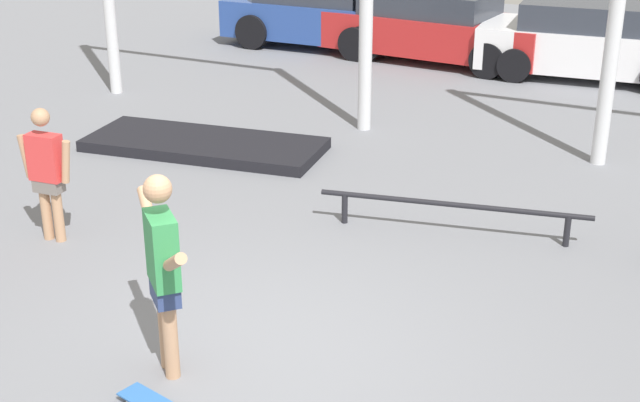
# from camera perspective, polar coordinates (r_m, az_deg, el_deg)

# --- Properties ---
(ground_plane) EXTENTS (36.00, 36.00, 0.00)m
(ground_plane) POSITION_cam_1_polar(r_m,az_deg,el_deg) (7.74, -4.22, -9.93)
(ground_plane) COLOR slate
(skateboarder) EXTENTS (1.16, 1.07, 1.74)m
(skateboarder) POSITION_cam_1_polar(r_m,az_deg,el_deg) (7.17, -10.00, -4.10)
(skateboarder) COLOR tan
(skateboarder) RESTS_ON ground_plane
(manual_pad) EXTENTS (3.50, 1.76, 0.15)m
(manual_pad) POSITION_cam_1_polar(r_m,az_deg,el_deg) (12.74, -7.40, 3.60)
(manual_pad) COLOR black
(manual_pad) RESTS_ON ground_plane
(grind_rail) EXTENTS (2.96, 0.65, 0.38)m
(grind_rail) POSITION_cam_1_polar(r_m,az_deg,el_deg) (9.95, 8.53, -0.46)
(grind_rail) COLOR black
(grind_rail) RESTS_ON ground_plane
(parked_car_blue) EXTENTS (4.14, 2.08, 1.43)m
(parked_car_blue) POSITION_cam_1_polar(r_m,az_deg,el_deg) (19.07, 0.25, 11.97)
(parked_car_blue) COLOR #284793
(parked_car_blue) RESTS_ON ground_plane
(parked_car_red) EXTENTS (4.56, 2.17, 1.37)m
(parked_car_red) POSITION_cam_1_polar(r_m,az_deg,el_deg) (17.95, 7.41, 11.04)
(parked_car_red) COLOR red
(parked_car_red) RESTS_ON ground_plane
(parked_car_white) EXTENTS (4.10, 2.23, 1.38)m
(parked_car_white) POSITION_cam_1_polar(r_m,az_deg,el_deg) (17.23, 16.86, 9.80)
(parked_car_white) COLOR white
(parked_car_white) RESTS_ON ground_plane
(bystander) EXTENTS (0.67, 0.21, 1.50)m
(bystander) POSITION_cam_1_polar(r_m,az_deg,el_deg) (9.96, -17.08, 1.95)
(bystander) COLOR tan
(bystander) RESTS_ON ground_plane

